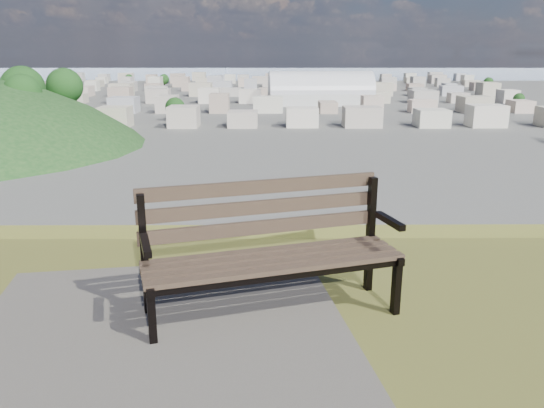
{
  "coord_description": "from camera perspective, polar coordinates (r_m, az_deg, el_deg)",
  "views": [
    {
      "loc": [
        -1.37,
        -1.26,
        26.88
      ],
      "look_at": [
        -1.33,
        4.27,
        25.3
      ],
      "focal_mm": 35.0,
      "sensor_mm": 36.0,
      "label": 1
    }
  ],
  "objects": [
    {
      "name": "park_bench",
      "position": [
        3.87,
        -0.28,
        -4.19
      ],
      "size": [
        1.94,
        1.1,
        0.97
      ],
      "rotation": [
        0.0,
        0.0,
        0.29
      ],
      "color": "#443427",
      "rests_on": "hilltop_mesa"
    },
    {
      "name": "gravel_patch",
      "position": [
        3.26,
        -12.2,
        -19.04
      ],
      "size": [
        3.04,
        3.94,
        0.07
      ],
      "primitive_type": "cube",
      "rotation": [
        0.0,
        0.0,
        0.15
      ],
      "color": "#57544C",
      "rests_on": "hilltop_mesa"
    },
    {
      "name": "arena",
      "position": [
        292.88,
        5.19,
        11.66
      ],
      "size": [
        56.54,
        26.75,
        23.29
      ],
      "rotation": [
        0.0,
        0.0,
        0.06
      ],
      "color": "silver",
      "rests_on": "ground"
    },
    {
      "name": "city_blocks",
      "position": [
        396.4,
        -0.17,
        12.53
      ],
      "size": [
        395.0,
        361.0,
        7.0
      ],
      "color": "beige",
      "rests_on": "ground"
    },
    {
      "name": "city_trees",
      "position": [
        321.99,
        -4.93,
        11.93
      ],
      "size": [
        406.52,
        387.2,
        9.98
      ],
      "color": "#2F1D17",
      "rests_on": "ground"
    },
    {
      "name": "bay_water",
      "position": [
        901.66,
        -0.29,
        14.21
      ],
      "size": [
        2400.0,
        700.0,
        0.12
      ],
      "primitive_type": "cube",
      "color": "#879EAC",
      "rests_on": "ground"
    },
    {
      "name": "far_hills",
      "position": [
        1405.45,
        -2.9,
        15.84
      ],
      "size": [
        2050.0,
        340.0,
        60.0
      ],
      "color": "#9EAAC4",
      "rests_on": "ground"
    }
  ]
}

